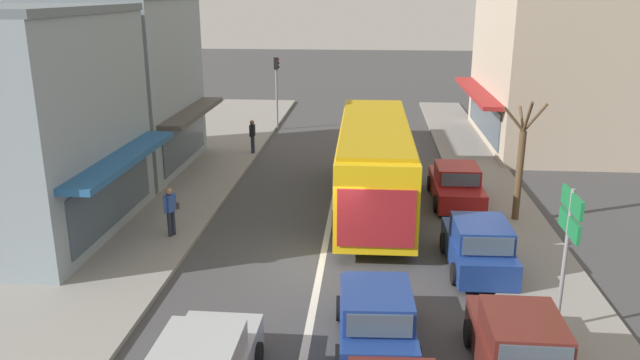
{
  "coord_description": "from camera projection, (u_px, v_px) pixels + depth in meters",
  "views": [
    {
      "loc": [
        1.38,
        -16.94,
        7.85
      ],
      "look_at": [
        -0.44,
        4.77,
        1.2
      ],
      "focal_mm": 35.0,
      "sensor_mm": 36.0,
      "label": 1
    }
  ],
  "objects": [
    {
      "name": "parked_sedan_kerb_third",
      "position": [
        456.0,
        185.0,
        23.98
      ],
      "size": [
        1.93,
        4.21,
        1.47
      ],
      "color": "maroon",
      "rests_on": "ground"
    },
    {
      "name": "hatchback_queue_gap_filler",
      "position": [
        376.0,
        319.0,
        14.13
      ],
      "size": [
        1.96,
        3.77,
        1.54
      ],
      "color": "navy",
      "rests_on": "ground"
    },
    {
      "name": "ground_plane",
      "position": [
        321.0,
        265.0,
        18.54
      ],
      "size": [
        140.0,
        140.0,
        0.0
      ],
      "primitive_type": "plane",
      "color": "#3F3F42"
    },
    {
      "name": "directional_road_sign",
      "position": [
        569.0,
        227.0,
        14.14
      ],
      "size": [
        0.1,
        1.4,
        3.6
      ],
      "color": "gray",
      "rests_on": "ground"
    },
    {
      "name": "building_right_far",
      "position": [
        570.0,
        55.0,
        32.02
      ],
      "size": [
        9.28,
        11.08,
        9.27
      ],
      "color": "#B2A38E",
      "rests_on": "ground"
    },
    {
      "name": "city_bus",
      "position": [
        374.0,
        159.0,
        22.98
      ],
      "size": [
        2.84,
        10.89,
        3.23
      ],
      "color": "yellow",
      "rests_on": "ground"
    },
    {
      "name": "traffic_light_downstreet",
      "position": [
        277.0,
        81.0,
        35.85
      ],
      "size": [
        0.33,
        0.24,
        4.2
      ],
      "color": "gray",
      "rests_on": "ground"
    },
    {
      "name": "pedestrian_with_handbag_near",
      "position": [
        171.0,
        209.0,
        20.2
      ],
      "size": [
        0.39,
        0.66,
        1.63
      ],
      "color": "#232838",
      "rests_on": "sidewalk_left"
    },
    {
      "name": "pedestrian_browsing_midblock",
      "position": [
        252.0,
        134.0,
        30.6
      ],
      "size": [
        0.24,
        0.57,
        1.63
      ],
      "color": "#232838",
      "rests_on": "sidewalk_left"
    },
    {
      "name": "kerb_right",
      "position": [
        496.0,
        203.0,
        23.75
      ],
      "size": [
        2.8,
        44.0,
        0.12
      ],
      "primitive_type": "cube",
      "color": "gray",
      "rests_on": "ground"
    },
    {
      "name": "sidewalk_left",
      "position": [
        163.0,
        194.0,
        24.79
      ],
      "size": [
        5.2,
        44.0,
        0.14
      ],
      "primitive_type": "cube",
      "color": "gray",
      "rests_on": "ground"
    },
    {
      "name": "lane_centre_line",
      "position": [
        330.0,
        218.0,
        22.36
      ],
      "size": [
        0.2,
        28.0,
        0.01
      ],
      "primitive_type": "cube",
      "color": "silver",
      "rests_on": "ground"
    },
    {
      "name": "shopfront_mid_block",
      "position": [
        109.0,
        85.0,
        27.4
      ],
      "size": [
        7.58,
        7.45,
        7.74
      ],
      "color": "#84939E",
      "rests_on": "ground"
    },
    {
      "name": "parked_hatchback_kerb_second",
      "position": [
        479.0,
        247.0,
        18.11
      ],
      "size": [
        1.9,
        3.74,
        1.54
      ],
      "color": "navy",
      "rests_on": "ground"
    },
    {
      "name": "parked_hatchback_kerb_front",
      "position": [
        519.0,
        348.0,
        12.99
      ],
      "size": [
        1.83,
        3.71,
        1.54
      ],
      "color": "#561E19",
      "rests_on": "ground"
    },
    {
      "name": "shopfront_corner_near",
      "position": [
        8.0,
        126.0,
        19.89
      ],
      "size": [
        7.54,
        7.78,
        7.41
      ],
      "color": "#84939E",
      "rests_on": "ground"
    },
    {
      "name": "street_tree_right",
      "position": [
        520.0,
        166.0,
        21.42
      ],
      "size": [
        1.48,
        1.7,
        4.44
      ],
      "color": "brown",
      "rests_on": "ground"
    }
  ]
}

